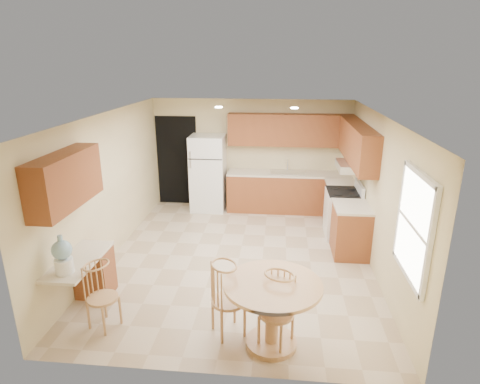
# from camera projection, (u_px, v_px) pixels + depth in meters

# --- Properties ---
(floor) EXTENTS (5.50, 5.50, 0.00)m
(floor) POSITION_uv_depth(u_px,v_px,m) (239.00, 258.00, 7.06)
(floor) COLOR #C0A98B
(floor) RESTS_ON ground
(ceiling) EXTENTS (4.50, 5.50, 0.02)m
(ceiling) POSITION_uv_depth(u_px,v_px,m) (239.00, 115.00, 6.27)
(ceiling) COLOR white
(ceiling) RESTS_ON wall_back
(wall_back) EXTENTS (4.50, 0.02, 2.50)m
(wall_back) POSITION_uv_depth(u_px,v_px,m) (251.00, 154.00, 9.26)
(wall_back) COLOR beige
(wall_back) RESTS_ON floor
(wall_front) EXTENTS (4.50, 0.02, 2.50)m
(wall_front) POSITION_uv_depth(u_px,v_px,m) (212.00, 275.00, 4.06)
(wall_front) COLOR beige
(wall_front) RESTS_ON floor
(wall_left) EXTENTS (0.02, 5.50, 2.50)m
(wall_left) POSITION_uv_depth(u_px,v_px,m) (109.00, 187.00, 6.87)
(wall_left) COLOR beige
(wall_left) RESTS_ON floor
(wall_right) EXTENTS (0.02, 5.50, 2.50)m
(wall_right) POSITION_uv_depth(u_px,v_px,m) (378.00, 195.00, 6.45)
(wall_right) COLOR beige
(wall_right) RESTS_ON floor
(doorway) EXTENTS (0.90, 0.02, 2.10)m
(doorway) POSITION_uv_depth(u_px,v_px,m) (177.00, 161.00, 9.47)
(doorway) COLOR black
(doorway) RESTS_ON floor
(base_cab_back) EXTENTS (2.75, 0.60, 0.87)m
(base_cab_back) POSITION_uv_depth(u_px,v_px,m) (288.00, 193.00, 9.15)
(base_cab_back) COLOR brown
(base_cab_back) RESTS_ON floor
(counter_back) EXTENTS (2.75, 0.63, 0.04)m
(counter_back) POSITION_uv_depth(u_px,v_px,m) (289.00, 174.00, 9.01)
(counter_back) COLOR beige
(counter_back) RESTS_ON base_cab_back
(base_cab_right_a) EXTENTS (0.60, 0.59, 0.87)m
(base_cab_right_a) POSITION_uv_depth(u_px,v_px,m) (339.00, 203.00, 8.49)
(base_cab_right_a) COLOR brown
(base_cab_right_a) RESTS_ON floor
(counter_right_a) EXTENTS (0.63, 0.59, 0.04)m
(counter_right_a) POSITION_uv_depth(u_px,v_px,m) (341.00, 183.00, 8.35)
(counter_right_a) COLOR beige
(counter_right_a) RESTS_ON base_cab_right_a
(base_cab_right_b) EXTENTS (0.60, 0.80, 0.87)m
(base_cab_right_b) POSITION_uv_depth(u_px,v_px,m) (350.00, 231.00, 7.11)
(base_cab_right_b) COLOR brown
(base_cab_right_b) RESTS_ON floor
(counter_right_b) EXTENTS (0.63, 0.80, 0.04)m
(counter_right_b) POSITION_uv_depth(u_px,v_px,m) (353.00, 207.00, 6.97)
(counter_right_b) COLOR beige
(counter_right_b) RESTS_ON base_cab_right_b
(upper_cab_back) EXTENTS (2.75, 0.33, 0.70)m
(upper_cab_back) POSITION_uv_depth(u_px,v_px,m) (290.00, 130.00, 8.83)
(upper_cab_back) COLOR brown
(upper_cab_back) RESTS_ON wall_back
(upper_cab_right) EXTENTS (0.33, 2.42, 0.70)m
(upper_cab_right) POSITION_uv_depth(u_px,v_px,m) (357.00, 143.00, 7.42)
(upper_cab_right) COLOR brown
(upper_cab_right) RESTS_ON wall_right
(upper_cab_left) EXTENTS (0.33, 1.40, 0.70)m
(upper_cab_left) POSITION_uv_depth(u_px,v_px,m) (66.00, 180.00, 5.16)
(upper_cab_left) COLOR brown
(upper_cab_left) RESTS_ON wall_left
(sink) EXTENTS (0.78, 0.44, 0.01)m
(sink) POSITION_uv_depth(u_px,v_px,m) (288.00, 173.00, 9.00)
(sink) COLOR silver
(sink) RESTS_ON counter_back
(range_hood) EXTENTS (0.50, 0.76, 0.14)m
(range_hood) POSITION_uv_depth(u_px,v_px,m) (351.00, 166.00, 7.54)
(range_hood) COLOR silver
(range_hood) RESTS_ON upper_cab_right
(desk_pedestal) EXTENTS (0.48, 0.42, 0.72)m
(desk_pedestal) POSITION_uv_depth(u_px,v_px,m) (95.00, 272.00, 5.88)
(desk_pedestal) COLOR brown
(desk_pedestal) RESTS_ON floor
(desk_top) EXTENTS (0.50, 1.20, 0.04)m
(desk_top) POSITION_uv_depth(u_px,v_px,m) (79.00, 261.00, 5.40)
(desk_top) COLOR beige
(desk_top) RESTS_ON desk_pedestal
(window) EXTENTS (0.06, 1.12, 1.30)m
(window) POSITION_uv_depth(u_px,v_px,m) (414.00, 226.00, 4.63)
(window) COLOR white
(window) RESTS_ON wall_right
(can_light_a) EXTENTS (0.14, 0.14, 0.02)m
(can_light_a) POSITION_uv_depth(u_px,v_px,m) (219.00, 107.00, 7.46)
(can_light_a) COLOR white
(can_light_a) RESTS_ON ceiling
(can_light_b) EXTENTS (0.14, 0.14, 0.02)m
(can_light_b) POSITION_uv_depth(u_px,v_px,m) (294.00, 108.00, 7.32)
(can_light_b) COLOR white
(can_light_b) RESTS_ON ceiling
(refrigerator) EXTENTS (0.76, 0.74, 1.73)m
(refrigerator) POSITION_uv_depth(u_px,v_px,m) (208.00, 173.00, 9.14)
(refrigerator) COLOR white
(refrigerator) RESTS_ON floor
(stove) EXTENTS (0.65, 0.76, 1.09)m
(stove) POSITION_uv_depth(u_px,v_px,m) (343.00, 213.00, 7.84)
(stove) COLOR white
(stove) RESTS_ON floor
(dining_table) EXTENTS (1.16, 1.16, 0.86)m
(dining_table) POSITION_uv_depth(u_px,v_px,m) (272.00, 305.00, 4.74)
(dining_table) COLOR tan
(dining_table) RESTS_ON floor
(chair_table_a) EXTENTS (0.43, 0.55, 0.98)m
(chair_table_a) POSITION_uv_depth(u_px,v_px,m) (227.00, 296.00, 4.87)
(chair_table_a) COLOR tan
(chair_table_a) RESTS_ON floor
(chair_table_b) EXTENTS (0.42, 0.48, 0.95)m
(chair_table_b) POSITION_uv_depth(u_px,v_px,m) (276.00, 309.00, 4.65)
(chair_table_b) COLOR tan
(chair_table_b) RESTS_ON floor
(chair_desk) EXTENTS (0.39, 0.50, 0.88)m
(chair_desk) POSITION_uv_depth(u_px,v_px,m) (99.00, 294.00, 5.02)
(chair_desk) COLOR tan
(chair_desk) RESTS_ON floor
(water_crock) EXTENTS (0.25, 0.25, 0.51)m
(water_crock) POSITION_uv_depth(u_px,v_px,m) (63.00, 256.00, 4.99)
(water_crock) COLOR white
(water_crock) RESTS_ON desk_top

